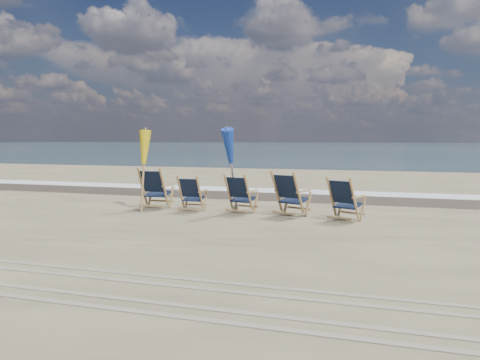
{
  "coord_description": "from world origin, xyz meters",
  "views": [
    {
      "loc": [
        3.08,
        -7.59,
        1.8
      ],
      "look_at": [
        0.0,
        2.2,
        0.9
      ],
      "focal_mm": 35.0,
      "sensor_mm": 36.0,
      "label": 1
    }
  ],
  "objects_px": {
    "beach_chair_0": "(164,189)",
    "beach_chair_2": "(249,195)",
    "beach_chair_4": "(354,200)",
    "umbrella_blue": "(233,146)",
    "beach_chair_3": "(299,195)",
    "umbrella_yellow": "(143,151)",
    "beach_chair_1": "(200,194)"
  },
  "relations": [
    {
      "from": "beach_chair_0",
      "to": "beach_chair_3",
      "type": "xyz_separation_m",
      "value": [
        3.5,
        -0.27,
        -0.01
      ]
    },
    {
      "from": "beach_chair_2",
      "to": "beach_chair_1",
      "type": "bearing_deg",
      "value": 11.61
    },
    {
      "from": "beach_chair_0",
      "to": "beach_chair_2",
      "type": "relative_size",
      "value": 1.11
    },
    {
      "from": "beach_chair_3",
      "to": "umbrella_blue",
      "type": "distance_m",
      "value": 2.0
    },
    {
      "from": "beach_chair_1",
      "to": "beach_chair_4",
      "type": "xyz_separation_m",
      "value": [
        3.7,
        -0.37,
        0.04
      ]
    },
    {
      "from": "umbrella_yellow",
      "to": "beach_chair_4",
      "type": "bearing_deg",
      "value": -2.77
    },
    {
      "from": "beach_chair_0",
      "to": "beach_chair_4",
      "type": "height_order",
      "value": "beach_chair_0"
    },
    {
      "from": "umbrella_blue",
      "to": "beach_chair_3",
      "type": "bearing_deg",
      "value": -8.95
    },
    {
      "from": "beach_chair_1",
      "to": "beach_chair_4",
      "type": "relative_size",
      "value": 0.92
    },
    {
      "from": "beach_chair_3",
      "to": "beach_chair_1",
      "type": "bearing_deg",
      "value": 18.85
    },
    {
      "from": "beach_chair_0",
      "to": "beach_chair_1",
      "type": "xyz_separation_m",
      "value": [
        1.04,
        -0.15,
        -0.09
      ]
    },
    {
      "from": "beach_chair_0",
      "to": "beach_chair_2",
      "type": "height_order",
      "value": "beach_chair_0"
    },
    {
      "from": "beach_chair_2",
      "to": "beach_chair_3",
      "type": "height_order",
      "value": "beach_chair_3"
    },
    {
      "from": "umbrella_yellow",
      "to": "beach_chair_0",
      "type": "bearing_deg",
      "value": 32.14
    },
    {
      "from": "beach_chair_1",
      "to": "beach_chair_2",
      "type": "bearing_deg",
      "value": -179.61
    },
    {
      "from": "umbrella_blue",
      "to": "beach_chair_4",
      "type": "bearing_deg",
      "value": -10.1
    },
    {
      "from": "beach_chair_2",
      "to": "beach_chair_0",
      "type": "bearing_deg",
      "value": 7.59
    },
    {
      "from": "beach_chair_1",
      "to": "umbrella_blue",
      "type": "relative_size",
      "value": 0.42
    },
    {
      "from": "beach_chair_2",
      "to": "umbrella_yellow",
      "type": "xyz_separation_m",
      "value": [
        -2.72,
        -0.13,
        1.01
      ]
    },
    {
      "from": "beach_chair_0",
      "to": "beach_chair_1",
      "type": "bearing_deg",
      "value": 170.72
    },
    {
      "from": "beach_chair_4",
      "to": "beach_chair_2",
      "type": "bearing_deg",
      "value": 15.69
    },
    {
      "from": "beach_chair_3",
      "to": "beach_chair_0",
      "type": "bearing_deg",
      "value": 17.19
    },
    {
      "from": "beach_chair_4",
      "to": "umbrella_blue",
      "type": "distance_m",
      "value": 3.15
    },
    {
      "from": "beach_chair_0",
      "to": "umbrella_yellow",
      "type": "bearing_deg",
      "value": 31.1
    },
    {
      "from": "beach_chair_0",
      "to": "beach_chair_3",
      "type": "height_order",
      "value": "beach_chair_0"
    },
    {
      "from": "beach_chair_4",
      "to": "beach_chair_0",
      "type": "bearing_deg",
      "value": 18.22
    },
    {
      "from": "beach_chair_3",
      "to": "umbrella_yellow",
      "type": "distance_m",
      "value": 4.05
    },
    {
      "from": "beach_chair_2",
      "to": "beach_chair_4",
      "type": "distance_m",
      "value": 2.49
    },
    {
      "from": "beach_chair_0",
      "to": "beach_chair_3",
      "type": "relative_size",
      "value": 1.01
    },
    {
      "from": "beach_chair_4",
      "to": "umbrella_blue",
      "type": "height_order",
      "value": "umbrella_blue"
    },
    {
      "from": "umbrella_yellow",
      "to": "umbrella_blue",
      "type": "xyz_separation_m",
      "value": [
        2.28,
        0.27,
        0.13
      ]
    },
    {
      "from": "beach_chair_0",
      "to": "umbrella_blue",
      "type": "relative_size",
      "value": 0.51
    }
  ]
}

